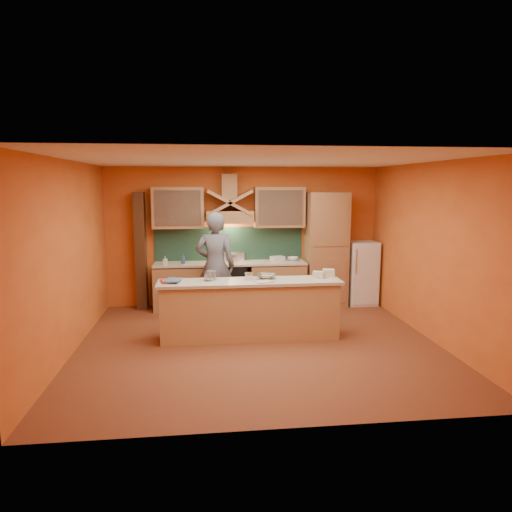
{
  "coord_description": "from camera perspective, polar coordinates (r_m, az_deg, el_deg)",
  "views": [
    {
      "loc": [
        -0.81,
        -6.73,
        2.44
      ],
      "look_at": [
        0.07,
        0.9,
        1.24
      ],
      "focal_mm": 32.0,
      "sensor_mm": 36.0,
      "label": 1
    }
  ],
  "objects": [
    {
      "name": "book_lower",
      "position": [
        7.22,
        -11.76,
        -3.15
      ],
      "size": [
        0.31,
        0.36,
        0.03
      ],
      "primitive_type": "imported",
      "rotation": [
        0.0,
        0.0,
        0.25
      ],
      "color": "#AB423D",
      "rests_on": "island_top"
    },
    {
      "name": "trim_column_left",
      "position": [
        9.25,
        -14.2,
        0.58
      ],
      "size": [
        0.2,
        0.3,
        2.3
      ],
      "primitive_type": "cube",
      "color": "#472816",
      "rests_on": "floor"
    },
    {
      "name": "backsplash",
      "position": [
        9.3,
        -3.37,
        1.5
      ],
      "size": [
        3.0,
        0.03,
        0.7
      ],
      "primitive_type": "cube",
      "color": "#1A392E",
      "rests_on": "wall_back"
    },
    {
      "name": "fridge",
      "position": [
        9.66,
        12.99,
        -2.05
      ],
      "size": [
        0.58,
        0.6,
        1.3
      ],
      "primitive_type": "cube",
      "color": "white",
      "rests_on": "floor"
    },
    {
      "name": "range_hood",
      "position": [
        9.01,
        -3.32,
        4.91
      ],
      "size": [
        0.92,
        0.5,
        0.24
      ],
      "primitive_type": "cube",
      "color": "#A8764D",
      "rests_on": "wall_back"
    },
    {
      "name": "wall_front",
      "position": [
        4.43,
        4.2,
        -4.74
      ],
      "size": [
        5.5,
        0.02,
        2.8
      ],
      "primitive_type": "cube",
      "color": "orange",
      "rests_on": "floor"
    },
    {
      "name": "book_upper",
      "position": [
        7.22,
        -11.16,
        -2.97
      ],
      "size": [
        0.27,
        0.34,
        0.02
      ],
      "primitive_type": "imported",
      "rotation": [
        0.0,
        0.0,
        -0.17
      ],
      "color": "#40678D",
      "rests_on": "island_top"
    },
    {
      "name": "mixing_bowl",
      "position": [
        7.36,
        1.29,
        -2.56
      ],
      "size": [
        0.4,
        0.4,
        0.08
      ],
      "primitive_type": "imported",
      "rotation": [
        0.0,
        0.0,
        -0.38
      ],
      "color": "silver",
      "rests_on": "island_top"
    },
    {
      "name": "cloth",
      "position": [
        7.1,
        1.05,
        -3.22
      ],
      "size": [
        0.32,
        0.28,
        0.02
      ],
      "primitive_type": "cube",
      "rotation": [
        0.0,
        0.0,
        0.4
      ],
      "color": "beige",
      "rests_on": "island_top"
    },
    {
      "name": "hood_chimney",
      "position": [
        9.09,
        -3.39,
        8.6
      ],
      "size": [
        0.3,
        0.3,
        0.5
      ],
      "primitive_type": "cube",
      "color": "#A8764D",
      "rests_on": "wall_back"
    },
    {
      "name": "floor",
      "position": [
        7.2,
        0.3,
        -10.93
      ],
      "size": [
        5.5,
        5.0,
        0.01
      ],
      "primitive_type": "cube",
      "color": "brown",
      "rests_on": "ground"
    },
    {
      "name": "dish_rack",
      "position": [
        9.26,
        2.7,
        -0.31
      ],
      "size": [
        0.31,
        0.28,
        0.09
      ],
      "primitive_type": "cube",
      "rotation": [
        0.0,
        0.0,
        0.39
      ],
      "color": "silver",
      "rests_on": "counter_top"
    },
    {
      "name": "counter_top",
      "position": [
        9.07,
        -3.25,
        -0.92
      ],
      "size": [
        3.0,
        0.62,
        0.04
      ],
      "primitive_type": "cube",
      "color": "beige",
      "rests_on": "base_cabinet_left"
    },
    {
      "name": "ceiling",
      "position": [
        6.79,
        0.32,
        11.91
      ],
      "size": [
        5.5,
        5.0,
        0.01
      ],
      "primitive_type": "cube",
      "color": "white",
      "rests_on": "wall_back"
    },
    {
      "name": "pot_large",
      "position": [
        9.06,
        -4.8,
        -0.44
      ],
      "size": [
        0.22,
        0.22,
        0.16
      ],
      "primitive_type": "cylinder",
      "rotation": [
        0.0,
        0.0,
        -0.06
      ],
      "color": "silver",
      "rests_on": "stove"
    },
    {
      "name": "upper_cabinet_left",
      "position": [
        9.08,
        -9.7,
        5.96
      ],
      "size": [
        1.0,
        0.35,
        0.8
      ],
      "primitive_type": "cube",
      "color": "#A8764D",
      "rests_on": "wall_back"
    },
    {
      "name": "jar_large",
      "position": [
        7.3,
        -5.63,
        -2.4
      ],
      "size": [
        0.2,
        0.2,
        0.15
      ],
      "primitive_type": "cylinder",
      "rotation": [
        0.0,
        0.0,
        -0.34
      ],
      "color": "silver",
      "rests_on": "island_top"
    },
    {
      "name": "wall_right",
      "position": [
        7.68,
        21.12,
        0.49
      ],
      "size": [
        0.02,
        5.0,
        2.8
      ],
      "primitive_type": "cube",
      "color": "orange",
      "rests_on": "floor"
    },
    {
      "name": "stove",
      "position": [
        9.16,
        -3.22,
        -3.69
      ],
      "size": [
        0.6,
        0.58,
        0.9
      ],
      "primitive_type": "cube",
      "color": "black",
      "rests_on": "floor"
    },
    {
      "name": "person",
      "position": [
        8.36,
        -5.11,
        -1.22
      ],
      "size": [
        0.77,
        0.55,
        1.96
      ],
      "primitive_type": "imported",
      "rotation": [
        0.0,
        0.0,
        3.02
      ],
      "color": "slate",
      "rests_on": "floor"
    },
    {
      "name": "island_body",
      "position": [
        7.34,
        -0.76,
        -6.94
      ],
      "size": [
        2.8,
        0.55,
        0.88
      ],
      "primitive_type": "cube",
      "color": "tan",
      "rests_on": "floor"
    },
    {
      "name": "pantry_column",
      "position": [
        9.35,
        8.76,
        0.83
      ],
      "size": [
        0.8,
        0.6,
        2.3
      ],
      "primitive_type": "cube",
      "color": "#A8764D",
      "rests_on": "floor"
    },
    {
      "name": "pot_small",
      "position": [
        9.14,
        -3.02,
        -0.41
      ],
      "size": [
        0.21,
        0.21,
        0.14
      ],
      "primitive_type": "cylinder",
      "rotation": [
        0.0,
        0.0,
        0.14
      ],
      "color": "silver",
      "rests_on": "stove"
    },
    {
      "name": "soap_bottle_a",
      "position": [
        8.93,
        -11.28,
        -0.56
      ],
      "size": [
        0.09,
        0.09,
        0.17
      ],
      "primitive_type": "imported",
      "rotation": [
        0.0,
        0.0,
        -0.15
      ],
      "color": "silver",
      "rests_on": "counter_top"
    },
    {
      "name": "upper_cabinet_right",
      "position": [
        9.19,
        2.92,
        6.11
      ],
      "size": [
        1.0,
        0.35,
        0.8
      ],
      "primitive_type": "cube",
      "color": "#A8764D",
      "rests_on": "wall_back"
    },
    {
      "name": "soap_bottle_b",
      "position": [
        8.94,
        -9.11,
        -0.34
      ],
      "size": [
        0.1,
        0.1,
        0.21
      ],
      "primitive_type": "imported",
      "rotation": [
        0.0,
        0.0,
        0.3
      ],
      "color": "#2F4D81",
      "rests_on": "counter_top"
    },
    {
      "name": "base_cabinet_left",
      "position": [
        9.16,
        -9.18,
        -3.92
      ],
      "size": [
        1.1,
        0.6,
        0.86
      ],
      "primitive_type": "cube",
      "color": "#A8764D",
      "rests_on": "floor"
    },
    {
      "name": "bowl_back",
      "position": [
        9.32,
        4.61,
        -0.34
      ],
      "size": [
        0.29,
        0.29,
        0.07
      ],
      "primitive_type": "imported",
      "rotation": [
        0.0,
        0.0,
        -0.38
      ],
      "color": "silver",
      "rests_on": "counter_top"
    },
    {
      "name": "grocery_bag_b",
      "position": [
        7.48,
        7.78,
        -2.33
      ],
      "size": [
        0.21,
        0.19,
        0.11
      ],
      "primitive_type": "cube",
      "rotation": [
        0.0,
        0.0,
        -0.38
      ],
      "color": "beige",
      "rests_on": "island_top"
    },
    {
      "name": "base_cabinet_right",
      "position": [
        9.27,
        2.67,
        -3.67
      ],
      "size": [
        1.1,
        0.6,
        0.86
      ],
      "primitive_type": "cube",
      "color": "#A8764D",
      "rests_on": "floor"
    },
    {
      "name": "jar_small",
      "position": [
        7.22,
        -6.03,
        -2.54
      ],
      "size": [
        0.14,
        0.14,
        0.15
      ],
      "primitive_type": "cylinder",
      "rotation": [
        0.0,
        0.0,
        0.2
      ],
      "color": "white",
      "rests_on": "island_top"
    },
    {
      "name": "island_top",
      "position": [
        7.23,
        -0.77,
        -3.28
      ],
      "size": [
        2.9,
        0.62,
        0.05
      ],
      "primitive_type": "cube",
      "color": "beige",
      "rests_on": "island_body"
    },
    {
      "name": "grocery_bag_a",
      "position": [
        7.61,
        9.06,
        -2.1
      ],
      "size": [
        0.21,
        0.18,
        0.12
      ],
      "primitive_type": "cube",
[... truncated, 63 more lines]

